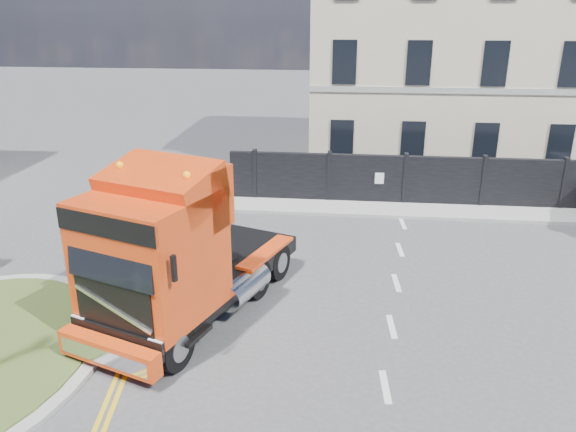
# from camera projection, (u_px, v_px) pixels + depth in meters

# --- Properties ---
(ground) EXTENTS (120.00, 120.00, 0.00)m
(ground) POSITION_uv_depth(u_px,v_px,m) (276.00, 312.00, 14.58)
(ground) COLOR #424244
(ground) RESTS_ON ground
(hoarding_fence) EXTENTS (18.80, 0.25, 2.00)m
(hoarding_fence) POSITION_uv_depth(u_px,v_px,m) (471.00, 183.00, 21.96)
(hoarding_fence) COLOR black
(hoarding_fence) RESTS_ON ground
(georgian_building) EXTENTS (12.30, 10.30, 12.80)m
(georgian_building) POSITION_uv_depth(u_px,v_px,m) (440.00, 44.00, 27.34)
(georgian_building) COLOR beige
(georgian_building) RESTS_ON ground
(pavement_far) EXTENTS (20.00, 1.60, 0.12)m
(pavement_far) POSITION_uv_depth(u_px,v_px,m) (458.00, 212.00, 21.51)
(pavement_far) COLOR gray
(pavement_far) RESTS_ON ground
(truck) EXTENTS (4.71, 7.27, 4.09)m
(truck) POSITION_uv_depth(u_px,v_px,m) (171.00, 258.00, 13.37)
(truck) COLOR black
(truck) RESTS_ON ground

